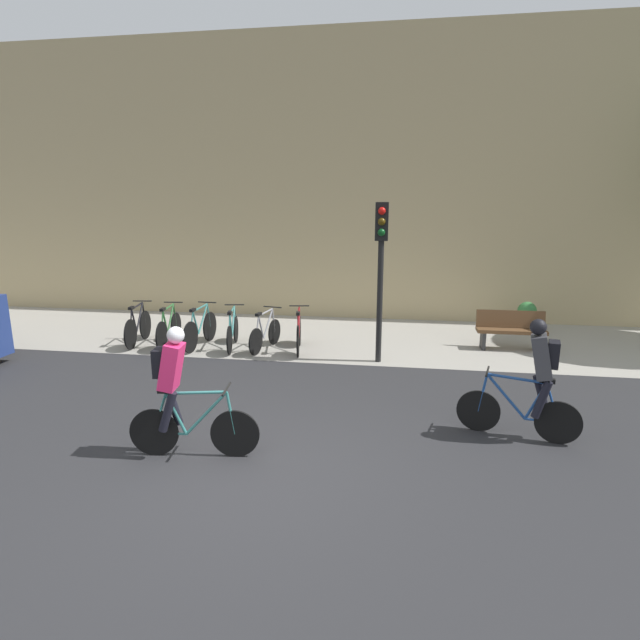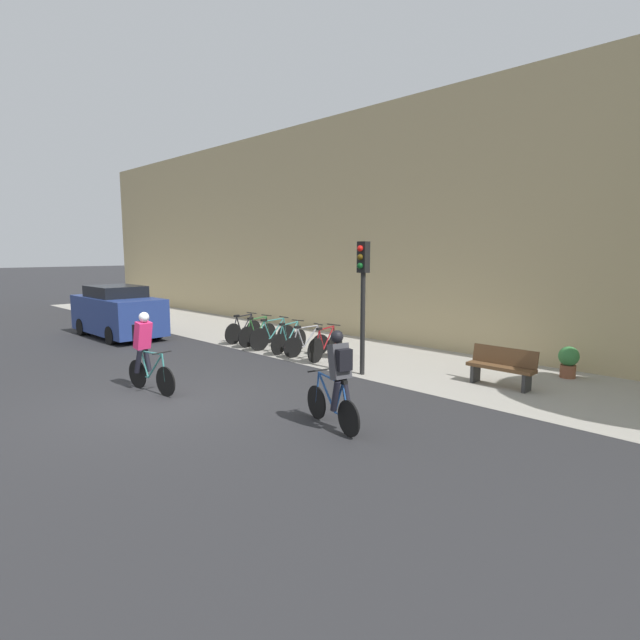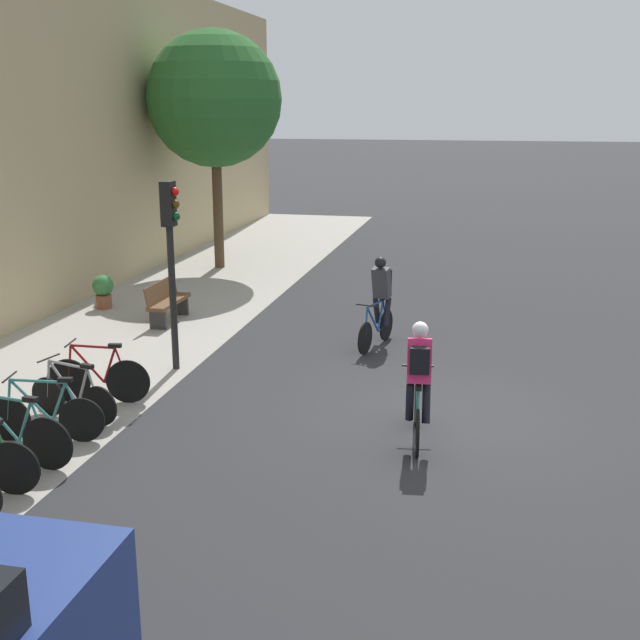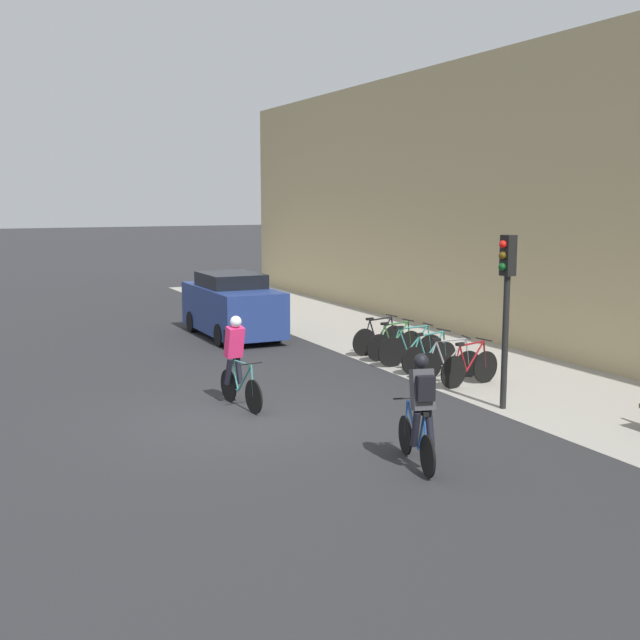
# 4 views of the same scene
# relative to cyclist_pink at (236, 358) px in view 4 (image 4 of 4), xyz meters

# --- Properties ---
(ground) EXTENTS (200.00, 200.00, 0.00)m
(ground) POSITION_rel_cyclist_pink_xyz_m (1.08, -0.29, -0.95)
(ground) COLOR #2B2B2D
(kerb_strip) EXTENTS (44.00, 4.50, 0.01)m
(kerb_strip) POSITION_rel_cyclist_pink_xyz_m (1.08, 6.46, -0.94)
(kerb_strip) COLOR #A39E93
(kerb_strip) RESTS_ON ground
(building_facade) EXTENTS (44.00, 0.60, 7.93)m
(building_facade) POSITION_rel_cyclist_pink_xyz_m (1.08, 9.01, 3.02)
(building_facade) COLOR tan
(building_facade) RESTS_ON ground
(cyclist_pink) EXTENTS (1.71, 0.50, 1.76)m
(cyclist_pink) POSITION_rel_cyclist_pink_xyz_m (0.00, 0.00, 0.00)
(cyclist_pink) COLOR black
(cyclist_pink) RESTS_ON ground
(cyclist_grey) EXTENTS (1.64, 0.59, 1.75)m
(cyclist_grey) POSITION_rel_cyclist_pink_xyz_m (4.68, 1.21, 0.00)
(cyclist_grey) COLOR black
(cyclist_grey) RESTS_ON ground
(parked_bike_0) EXTENTS (0.46, 1.65, 0.99)m
(parked_bike_0) POSITION_rel_cyclist_pink_xyz_m (-3.33, 5.07, -0.53)
(parked_bike_0) COLOR black
(parked_bike_0) RESTS_ON ground
(parked_bike_1) EXTENTS (0.46, 1.66, 0.98)m
(parked_bike_1) POSITION_rel_cyclist_pink_xyz_m (-2.55, 5.07, -0.54)
(parked_bike_1) COLOR black
(parked_bike_1) RESTS_ON ground
(parked_bike_2) EXTENTS (0.46, 1.78, 0.99)m
(parked_bike_2) POSITION_rel_cyclist_pink_xyz_m (-1.77, 5.07, -0.53)
(parked_bike_2) COLOR black
(parked_bike_2) RESTS_ON ground
(parked_bike_3) EXTENTS (0.48, 1.67, 0.96)m
(parked_bike_3) POSITION_rel_cyclist_pink_xyz_m (-0.98, 5.07, -0.55)
(parked_bike_3) COLOR black
(parked_bike_3) RESTS_ON ground
(parked_bike_4) EXTENTS (0.48, 1.55, 0.94)m
(parked_bike_4) POSITION_rel_cyclist_pink_xyz_m (-0.20, 5.07, -0.57)
(parked_bike_4) COLOR black
(parked_bike_4) RESTS_ON ground
(parked_bike_5) EXTENTS (0.46, 1.64, 0.99)m
(parked_bike_5) POSITION_rel_cyclist_pink_xyz_m (0.58, 5.07, -0.54)
(parked_bike_5) COLOR black
(parked_bike_5) RESTS_ON ground
(traffic_light_pole) EXTENTS (0.26, 0.30, 3.31)m
(traffic_light_pole) POSITION_rel_cyclist_pink_xyz_m (2.41, 4.52, 1.36)
(traffic_light_pole) COLOR black
(traffic_light_pole) RESTS_ON ground
(parked_car) EXTENTS (4.30, 1.84, 1.85)m
(parked_car) POSITION_rel_cyclist_pink_xyz_m (-7.45, 2.53, -0.05)
(parked_car) COLOR navy
(parked_car) RESTS_ON ground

